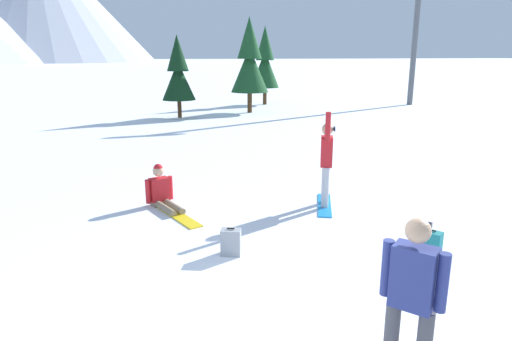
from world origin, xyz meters
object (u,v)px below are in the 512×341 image
pine_tree_short (178,73)px  ski_lift_tower (418,3)px  backpack_grey (231,242)px  backpack_teal (431,244)px  snowboarder_foreground (412,298)px  pine_tree_young (265,62)px  snowboarder_background (163,193)px  snowboarder_midground (326,161)px  pine_tree_broad (250,61)px

pine_tree_short → ski_lift_tower: size_ratio=0.37×
backpack_grey → ski_lift_tower: 26.08m
backpack_grey → backpack_teal: bearing=-18.9°
snowboarder_foreground → pine_tree_young: 26.13m
backpack_teal → snowboarder_background: bearing=135.8°
snowboarder_midground → pine_tree_young: bearing=75.2°
snowboarder_background → backpack_grey: bearing=-73.4°
snowboarder_foreground → backpack_grey: bearing=106.0°
backpack_grey → ski_lift_tower: size_ratio=0.04×
backpack_teal → pine_tree_short: pine_tree_short is taller
snowboarder_foreground → backpack_teal: bearing=47.5°
snowboarder_midground → backpack_teal: snowboarder_midground is taller
pine_tree_short → pine_tree_broad: bearing=13.3°
pine_tree_broad → snowboarder_background: bearing=-113.0°
backpack_teal → ski_lift_tower: (13.91, 19.87, 6.15)m
snowboarder_foreground → snowboarder_midground: (1.59, 5.14, 0.08)m
backpack_grey → ski_lift_tower: bearing=48.0°
snowboarder_midground → pine_tree_young: pine_tree_young is taller
backpack_grey → pine_tree_short: bearing=84.9°
snowboarder_foreground → pine_tree_short: bearing=88.4°
backpack_grey → backpack_teal: (3.06, -1.05, 0.00)m
snowboarder_midground → ski_lift_tower: 22.96m
snowboarder_midground → backpack_teal: size_ratio=4.38×
snowboarder_background → snowboarder_foreground: bearing=-73.8°
snowboarder_background → ski_lift_tower: 24.74m
snowboarder_background → pine_tree_broad: 16.69m
backpack_grey → pine_tree_young: size_ratio=0.09×
snowboarder_midground → snowboarder_background: 3.55m
snowboarder_midground → backpack_grey: bearing=-144.9°
pine_tree_young → pine_tree_broad: bearing=-119.5°
snowboarder_background → backpack_grey: (0.81, -2.73, -0.10)m
snowboarder_midground → snowboarder_background: bearing=164.5°
pine_tree_broad → ski_lift_tower: ski_lift_tower is taller
pine_tree_short → pine_tree_young: size_ratio=0.84×
snowboarder_background → pine_tree_young: 21.08m
snowboarder_foreground → pine_tree_broad: (4.68, 21.25, 1.95)m
backpack_grey → pine_tree_young: 23.30m
snowboarder_background → backpack_teal: (3.87, -3.77, -0.10)m
pine_tree_short → pine_tree_broad: (4.12, 0.97, 0.57)m
snowboarder_foreground → snowboarder_background: 6.35m
backpack_grey → pine_tree_short: size_ratio=0.11×
pine_tree_young → snowboarder_foreground: bearing=-105.3°
pine_tree_young → pine_tree_broad: 4.47m
pine_tree_young → backpack_grey: bearing=-109.8°
pine_tree_young → ski_lift_tower: 10.28m
pine_tree_short → ski_lift_tower: bearing=7.0°
snowboarder_foreground → ski_lift_tower: bearing=54.2°
snowboarder_midground → snowboarder_foreground: bearing=-107.2°
snowboarder_foreground → pine_tree_short: size_ratio=0.41×
pine_tree_short → snowboarder_background: bearing=-99.3°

